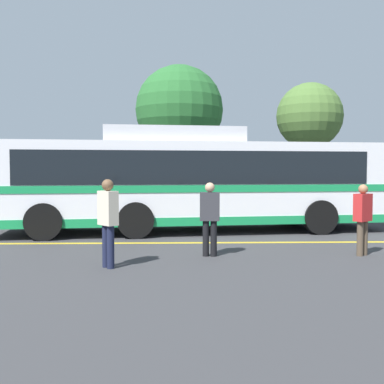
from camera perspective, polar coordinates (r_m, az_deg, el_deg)
name	(u,v)px	position (r m, az deg, el deg)	size (l,w,h in m)	color
ground_plane	(207,229)	(14.22, 1.97, -4.75)	(220.00, 220.00, 0.00)	#38383A
lane_strip_0	(194,243)	(11.60, 0.31, -6.46)	(0.20, 31.57, 0.01)	gold
curb_strip	(188,210)	(20.18, -0.52, -2.28)	(39.57, 0.36, 0.15)	#99999E
transit_bus	(191,181)	(13.64, -0.09, 1.46)	(12.06, 3.86, 3.12)	white
parked_car_1	(70,198)	(18.80, -15.28, -0.71)	(4.83, 1.92, 1.49)	#335B33
parked_car_2	(215,197)	(18.32, 2.93, -0.68)	(4.79, 2.30, 1.52)	#335B33
parked_car_3	(355,198)	(20.00, 19.95, -0.71)	(4.61, 1.99, 1.34)	navy
pedestrian_0	(363,216)	(10.49, 20.85, -2.81)	(0.47, 0.43, 1.56)	brown
pedestrian_1	(210,215)	(9.72, 2.28, -2.90)	(0.44, 0.26, 1.60)	black
pedestrian_2	(108,218)	(8.71, -10.62, -3.21)	(0.44, 0.46, 1.70)	#191E38
tree_1	(310,116)	(26.08, 14.70, 9.29)	(3.65, 3.65, 6.69)	#513823
tree_3	(179,110)	(25.19, -1.62, 10.41)	(4.84, 4.84, 7.62)	#513823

